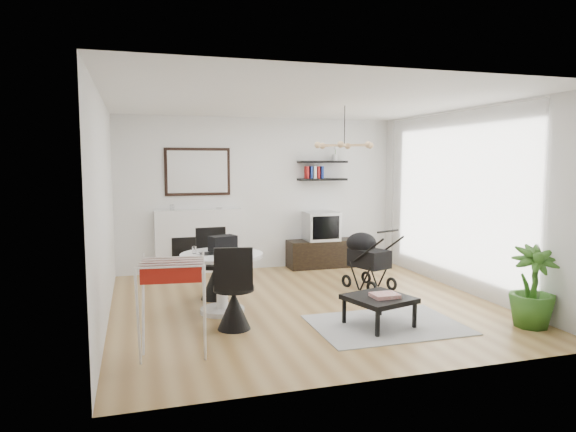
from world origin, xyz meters
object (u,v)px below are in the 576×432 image
object	(u,v)px
dining_table	(222,274)
stroller	(367,261)
crt_tv	(321,226)
potted_plant	(533,287)
drying_rack	(173,307)
coffee_table	(379,300)
fireplace	(199,234)
tv_console	(324,253)

from	to	relation	value
dining_table	stroller	distance (m)	2.44
dining_table	stroller	world-z (taller)	stroller
stroller	crt_tv	bearing A→B (deg)	74.95
potted_plant	stroller	bearing A→B (deg)	114.38
stroller	drying_rack	bearing A→B (deg)	-165.71
drying_rack	coffee_table	world-z (taller)	drying_rack
dining_table	drying_rack	xyz separation A→B (m)	(-0.70, -1.37, 0.01)
crt_tv	coffee_table	bearing A→B (deg)	-98.89
fireplace	dining_table	distance (m)	2.51
coffee_table	potted_plant	bearing A→B (deg)	-17.24
crt_tv	drying_rack	distance (m)	4.71
dining_table	potted_plant	bearing A→B (deg)	-25.28
drying_rack	coffee_table	xyz separation A→B (m)	(2.37, 0.31, -0.20)
drying_rack	potted_plant	xyz separation A→B (m)	(4.07, -0.22, -0.04)
crt_tv	potted_plant	size ratio (longest dim) A/B	0.62
stroller	potted_plant	xyz separation A→B (m)	(1.03, -2.27, 0.07)
fireplace	crt_tv	world-z (taller)	fireplace
drying_rack	stroller	bearing A→B (deg)	40.45
stroller	coffee_table	bearing A→B (deg)	-130.62
crt_tv	drying_rack	bearing A→B (deg)	-128.14
drying_rack	crt_tv	bearing A→B (deg)	58.27
fireplace	coffee_table	distance (m)	3.94
dining_table	tv_console	bearing A→B (deg)	45.91
drying_rack	stroller	world-z (taller)	drying_rack
tv_console	crt_tv	world-z (taller)	crt_tv
tv_console	drying_rack	distance (m)	4.75
crt_tv	stroller	size ratio (longest dim) A/B	0.63
fireplace	drying_rack	world-z (taller)	fireplace
tv_console	potted_plant	distance (m)	4.08
fireplace	crt_tv	distance (m)	2.19
stroller	potted_plant	distance (m)	2.50
crt_tv	dining_table	bearing A→B (deg)	-133.37
crt_tv	stroller	xyz separation A→B (m)	(0.14, -1.65, -0.35)
stroller	tv_console	bearing A→B (deg)	72.89
drying_rack	coffee_table	bearing A→B (deg)	13.78
tv_console	potted_plant	size ratio (longest dim) A/B	1.40
dining_table	coffee_table	size ratio (longest dim) A/B	1.26
tv_console	drying_rack	bearing A→B (deg)	-128.68
dining_table	coffee_table	bearing A→B (deg)	-32.49
coffee_table	potted_plant	xyz separation A→B (m)	(1.70, -0.53, 0.16)
drying_rack	coffee_table	size ratio (longest dim) A/B	1.17
crt_tv	dining_table	size ratio (longest dim) A/B	0.56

